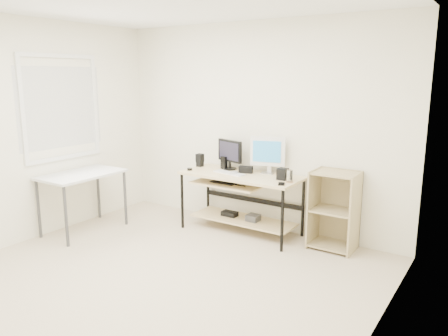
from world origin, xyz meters
name	(u,v)px	position (x,y,z in m)	size (l,w,h in m)	color
room	(138,145)	(-0.14, 0.04, 1.32)	(4.01, 4.01, 2.62)	beige
desk	(239,190)	(-0.03, 1.66, 0.54)	(1.50, 0.65, 0.75)	beige
side_table	(82,179)	(-1.68, 0.60, 0.67)	(0.60, 1.00, 0.75)	silver
shelf_unit	(335,209)	(1.15, 1.82, 0.45)	(0.50, 0.40, 0.90)	tan
black_monitor	(230,153)	(-0.27, 1.81, 0.97)	(0.41, 0.17, 0.38)	black
white_imac	(268,152)	(0.25, 1.86, 1.02)	(0.42, 0.17, 0.46)	silver
keyboard	(229,173)	(-0.13, 1.59, 0.76)	(0.44, 0.12, 0.02)	silver
mouse	(234,173)	(-0.06, 1.59, 0.77)	(0.08, 0.13, 0.04)	#A8A8AD
center_speaker	(246,170)	(0.01, 1.75, 0.79)	(0.17, 0.08, 0.09)	black
speaker_left	(200,160)	(-0.70, 1.75, 0.84)	(0.09, 0.09, 0.17)	black
speaker_right	(283,174)	(0.55, 1.67, 0.82)	(0.11, 0.11, 0.13)	black
audio_controller	(224,163)	(-0.34, 1.79, 0.83)	(0.08, 0.05, 0.16)	black
volume_puck	(190,169)	(-0.67, 1.48, 0.76)	(0.07, 0.07, 0.03)	black
smartphone	(281,184)	(0.64, 1.46, 0.76)	(0.07, 0.13, 0.01)	black
coaster	(289,182)	(0.68, 1.60, 0.75)	(0.09, 0.09, 0.01)	#A07148
drinking_glass	(290,176)	(0.68, 1.60, 0.82)	(0.07, 0.07, 0.14)	white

